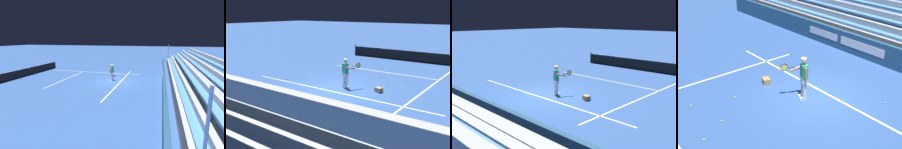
{
  "view_description": "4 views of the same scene",
  "coord_description": "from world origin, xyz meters",
  "views": [
    {
      "loc": [
        -16.71,
        -4.35,
        4.37
      ],
      "look_at": [
        -0.99,
        0.1,
        0.94
      ],
      "focal_mm": 28.0,
      "sensor_mm": 36.0,
      "label": 1
    },
    {
      "loc": [
        8.35,
        -11.57,
        4.33
      ],
      "look_at": [
        -0.01,
        0.04,
        0.86
      ],
      "focal_mm": 42.0,
      "sensor_mm": 36.0,
      "label": 2
    },
    {
      "loc": [
        10.92,
        -9.71,
        4.39
      ],
      "look_at": [
        0.07,
        1.22,
        1.08
      ],
      "focal_mm": 42.0,
      "sensor_mm": 36.0,
      "label": 3
    },
    {
      "loc": [
        -7.83,
        7.68,
        6.27
      ],
      "look_at": [
        0.08,
        1.23,
        1.32
      ],
      "focal_mm": 50.0,
      "sensor_mm": 36.0,
      "label": 4
    }
  ],
  "objects": [
    {
      "name": "tennis_player",
      "position": [
        0.22,
        0.46,
        0.89
      ],
      "size": [
        0.85,
        0.91,
        1.71
      ],
      "color": "silver",
      "rests_on": "ground"
    },
    {
      "name": "ground_plane",
      "position": [
        0.0,
        0.0,
        0.0
      ],
      "size": [
        160.0,
        160.0,
        0.0
      ],
      "primitive_type": "plane",
      "color": "#2D5193"
    },
    {
      "name": "court_baseline_white",
      "position": [
        0.0,
        -0.5,
        0.0
      ],
      "size": [
        12.0,
        0.1,
        0.01
      ],
      "primitive_type": "cube",
      "color": "white",
      "rests_on": "ground"
    },
    {
      "name": "bleacher_stand",
      "position": [
        0.0,
        -6.92,
        0.76
      ],
      "size": [
        26.38,
        3.2,
        3.4
      ],
      "color": "#9EA3A8",
      "rests_on": "ground"
    },
    {
      "name": "tennis_ball_by_box",
      "position": [
        -4.49,
        0.65,
        0.03
      ],
      "size": [
        0.07,
        0.07,
        0.07
      ],
      "primitive_type": "sphere",
      "color": "#CCE533",
      "rests_on": "ground"
    },
    {
      "name": "back_wall_sponsor_board",
      "position": [
        0.01,
        -4.7,
        0.55
      ],
      "size": [
        27.77,
        0.25,
        1.1
      ],
      "color": "navy",
      "rests_on": "ground"
    },
    {
      "name": "tennis_ball_midcourt",
      "position": [
        2.41,
        4.21,
        0.03
      ],
      "size": [
        0.07,
        0.07,
        0.07
      ],
      "primitive_type": "sphere",
      "color": "#CCE533",
      "rests_on": "ground"
    },
    {
      "name": "tennis_ball_near_player",
      "position": [
        -2.13,
        -1.71,
        0.03
      ],
      "size": [
        0.07,
        0.07,
        0.07
      ],
      "primitive_type": "sphere",
      "color": "#CCE533",
      "rests_on": "ground"
    },
    {
      "name": "court_service_line_white",
      "position": [
        0.0,
        5.5,
        0.0
      ],
      "size": [
        8.22,
        0.1,
        0.01
      ],
      "primitive_type": "cube",
      "color": "white",
      "rests_on": "ground"
    },
    {
      "name": "tennis_ball_on_baseline",
      "position": [
        1.94,
        2.58,
        0.03
      ],
      "size": [
        0.07,
        0.07,
        0.07
      ],
      "primitive_type": "sphere",
      "color": "#CCE533",
      "rests_on": "ground"
    },
    {
      "name": "tennis_ball_stray_back",
      "position": [
        -3.53,
        1.1,
        0.03
      ],
      "size": [
        0.07,
        0.07,
        0.07
      ],
      "primitive_type": "sphere",
      "color": "#CCE533",
      "rests_on": "ground"
    },
    {
      "name": "court_sideline_white",
      "position": [
        4.11,
        4.0,
        0.0
      ],
      "size": [
        0.1,
        12.0,
        0.01
      ],
      "primitive_type": "cube",
      "color": "white",
      "rests_on": "ground"
    },
    {
      "name": "tennis_net",
      "position": [
        0.0,
        10.65,
        0.49
      ],
      "size": [
        11.09,
        0.09,
        1.07
      ],
      "color": "#33383D",
      "rests_on": "ground"
    },
    {
      "name": "ball_box_cardboard",
      "position": [
        2.13,
        0.89,
        0.13
      ],
      "size": [
        0.48,
        0.42,
        0.26
      ],
      "primitive_type": "cube",
      "rotation": [
        0.0,
        0.0,
        -0.36
      ],
      "color": "#A87F51",
      "rests_on": "ground"
    },
    {
      "name": "tennis_ball_far_left",
      "position": [
        0.16,
        4.73,
        0.03
      ],
      "size": [
        0.07,
        0.07,
        0.07
      ],
      "primitive_type": "sphere",
      "color": "#CCE533",
      "rests_on": "ground"
    },
    {
      "name": "tennis_ball_far_right",
      "position": [
        0.74,
        3.79,
        0.03
      ],
      "size": [
        0.07,
        0.07,
        0.07
      ],
      "primitive_type": "sphere",
      "color": "#CCE533",
      "rests_on": "ground"
    },
    {
      "name": "tennis_ball_toward_net",
      "position": [
        -3.97,
        -0.15,
        0.03
      ],
      "size": [
        0.07,
        0.07,
        0.07
      ],
      "primitive_type": "sphere",
      "color": "#CCE533",
      "rests_on": "ground"
    }
  ]
}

